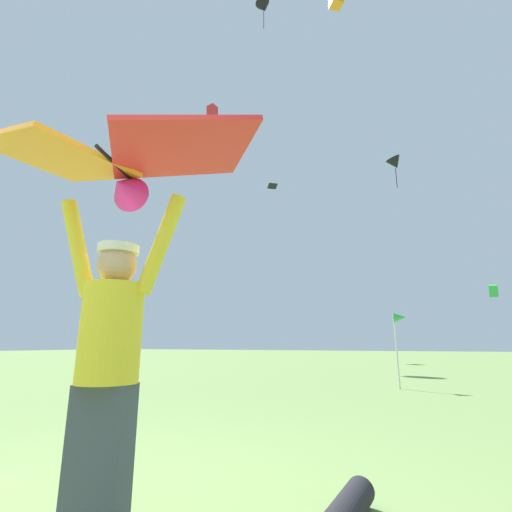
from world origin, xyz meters
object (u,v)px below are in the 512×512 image
object	(u,v)px
distant_kite_black_mid_right	(272,186)
distant_kite_red_high_left	(212,112)
distant_kite_green_low_right	(494,291)
distant_kite_black_low_left	(264,7)
distant_kite_black_high_right	(395,163)
held_stunt_kite	(120,163)
marker_flag	(399,322)
kite_flyer_person	(108,362)

from	to	relation	value
distant_kite_black_mid_right	distant_kite_red_high_left	bearing A→B (deg)	-103.36
distant_kite_red_high_left	distant_kite_green_low_right	size ratio (longest dim) A/B	0.92
distant_kite_black_low_left	distant_kite_black_high_right	bearing A→B (deg)	72.92
held_stunt_kite	distant_kite_black_high_right	size ratio (longest dim) A/B	0.56
distant_kite_black_low_left	distant_kite_black_mid_right	bearing A→B (deg)	110.79
held_stunt_kite	distant_kite_black_low_left	xyz separation A→B (m)	(-4.97, 13.43, 16.93)
distant_kite_red_high_left	distant_kite_black_low_left	distance (m)	7.53
distant_kite_black_high_right	marker_flag	bearing A→B (deg)	-87.91
distant_kite_black_mid_right	distant_kite_green_low_right	bearing A→B (deg)	25.42
distant_kite_black_high_right	distant_kite_black_low_left	bearing A→B (deg)	-107.08
kite_flyer_person	distant_kite_black_mid_right	size ratio (longest dim) A/B	2.25
distant_kite_green_low_right	marker_flag	bearing A→B (deg)	-102.61
kite_flyer_person	distant_kite_black_mid_right	world-z (taller)	distant_kite_black_mid_right
distant_kite_red_high_left	marker_flag	size ratio (longest dim) A/B	0.53
kite_flyer_person	distant_kite_red_high_left	world-z (taller)	distant_kite_red_high_left
marker_flag	distant_kite_red_high_left	bearing A→B (deg)	141.24
distant_kite_black_low_left	marker_flag	bearing A→B (deg)	-41.56
distant_kite_black_mid_right	kite_flyer_person	bearing A→B (deg)	-69.46
distant_kite_green_low_right	distant_kite_black_low_left	size ratio (longest dim) A/B	0.57
distant_kite_red_high_left	distant_kite_black_low_left	size ratio (longest dim) A/B	0.52
distant_kite_black_low_left	distant_kite_red_high_left	bearing A→B (deg)	144.30
kite_flyer_person	held_stunt_kite	distance (m)	1.19
held_stunt_kite	distant_kite_green_low_right	size ratio (longest dim) A/B	1.65
held_stunt_kite	distant_kite_black_high_right	xyz separation A→B (m)	(0.13, 30.03, 14.27)
distant_kite_green_low_right	distant_kite_black_mid_right	size ratio (longest dim) A/B	1.22
held_stunt_kite	distant_kite_black_mid_right	distance (m)	28.70
distant_kite_black_high_right	distant_kite_black_mid_right	world-z (taller)	distant_kite_black_high_right
held_stunt_kite	distant_kite_black_low_left	world-z (taller)	distant_kite_black_low_left
distant_kite_black_mid_right	distant_kite_black_high_right	bearing A→B (deg)	30.50
distant_kite_red_high_left	distant_kite_green_low_right	xyz separation A→B (m)	(17.05, 14.23, -11.83)
distant_kite_black_high_right	distant_kite_black_mid_right	distance (m)	11.12
distant_kite_red_high_left	distant_kite_green_low_right	bearing A→B (deg)	39.84
kite_flyer_person	distant_kite_green_low_right	xyz separation A→B (m)	(6.24, 31.79, 4.12)
kite_flyer_person	distant_kite_green_low_right	world-z (taller)	distant_kite_green_low_right
kite_flyer_person	marker_flag	bearing A→B (deg)	83.34
kite_flyer_person	distant_kite_black_high_right	bearing A→B (deg)	89.71
held_stunt_kite	distant_kite_red_high_left	world-z (taller)	distant_kite_red_high_left
distant_kite_red_high_left	distant_kite_black_high_right	bearing A→B (deg)	48.51
distant_kite_black_low_left	kite_flyer_person	bearing A→B (deg)	-69.66
distant_kite_red_high_left	distant_kite_black_high_right	size ratio (longest dim) A/B	0.31
distant_kite_red_high_left	distant_kite_black_mid_right	bearing A→B (deg)	76.64
distant_kite_green_low_right	distant_kite_black_mid_right	world-z (taller)	distant_kite_black_mid_right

